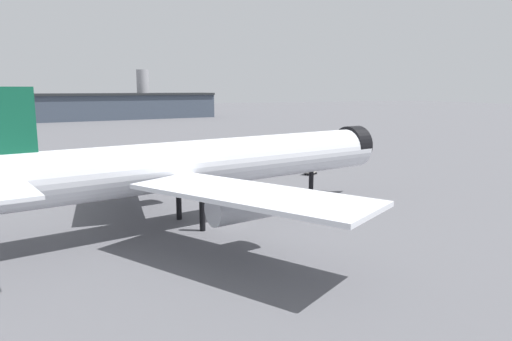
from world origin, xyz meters
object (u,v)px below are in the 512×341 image
service_truck_front (233,163)px  baggage_cart_trailing (311,170)px  airliner_near_gate (206,164)px  baggage_tug_wing (5,190)px  traffic_cone_near_nose (83,181)px

service_truck_front → baggage_cart_trailing: 16.08m
airliner_near_gate → service_truck_front: (16.99, 33.61, -5.72)m
airliner_near_gate → baggage_tug_wing: bearing=121.0°
baggage_cart_trailing → traffic_cone_near_nose: 41.81m
traffic_cone_near_nose → airliner_near_gate: bearing=-69.7°
airliner_near_gate → service_truck_front: size_ratio=10.22×
baggage_cart_trailing → traffic_cone_near_nose: size_ratio=3.89×
airliner_near_gate → traffic_cone_near_nose: 34.95m
service_truck_front → airliner_near_gate: bearing=4.4°
airliner_near_gate → baggage_tug_wing: (-23.75, 26.19, -6.34)m
airliner_near_gate → traffic_cone_near_nose: airliner_near_gate is taller
service_truck_front → baggage_tug_wing: size_ratio=1.71×
baggage_cart_trailing → service_truck_front: bearing=99.3°
airliner_near_gate → traffic_cone_near_nose: size_ratio=81.40×
airliner_near_gate → traffic_cone_near_nose: bearing=99.1°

